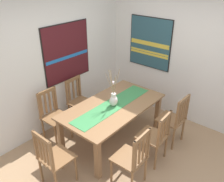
% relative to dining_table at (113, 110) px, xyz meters
% --- Properties ---
extents(ground_plane, '(6.40, 6.40, 0.03)m').
position_rel_dining_table_xyz_m(ground_plane, '(-0.30, -0.63, -0.65)').
color(ground_plane, '#A37F5B').
extents(wall_back, '(6.40, 0.12, 2.70)m').
position_rel_dining_table_xyz_m(wall_back, '(-0.30, 1.23, 0.71)').
color(wall_back, silver).
rests_on(wall_back, ground_plane).
extents(wall_side, '(0.12, 6.40, 2.70)m').
position_rel_dining_table_xyz_m(wall_side, '(1.56, -0.63, 0.71)').
color(wall_side, silver).
rests_on(wall_side, ground_plane).
extents(dining_table, '(1.87, 1.01, 0.74)m').
position_rel_dining_table_xyz_m(dining_table, '(0.00, 0.00, 0.00)').
color(dining_table, '#8E6642').
rests_on(dining_table, ground_plane).
extents(table_runner, '(1.72, 0.36, 0.01)m').
position_rel_dining_table_xyz_m(table_runner, '(0.00, 0.00, 0.10)').
color(table_runner, '#388447').
rests_on(table_runner, dining_table).
extents(centerpiece_vase, '(0.18, 0.23, 0.67)m').
position_rel_dining_table_xyz_m(centerpiece_vase, '(-0.01, -0.02, 0.23)').
color(centerpiece_vase, silver).
rests_on(centerpiece_vase, dining_table).
extents(chair_0, '(0.43, 0.43, 0.96)m').
position_rel_dining_table_xyz_m(chair_0, '(-0.65, 0.86, -0.14)').
color(chair_0, brown).
rests_on(chair_0, ground_plane).
extents(chair_1, '(0.43, 0.43, 0.96)m').
position_rel_dining_table_xyz_m(chair_1, '(0.63, -0.87, -0.13)').
color(chair_1, brown).
rests_on(chair_1, ground_plane).
extents(chair_2, '(0.45, 0.45, 0.95)m').
position_rel_dining_table_xyz_m(chair_2, '(0.01, 0.89, -0.14)').
color(chair_2, brown).
rests_on(chair_2, ground_plane).
extents(chair_3, '(0.45, 0.45, 0.92)m').
position_rel_dining_table_xyz_m(chair_3, '(0.02, -0.87, -0.15)').
color(chair_3, brown).
rests_on(chair_3, ground_plane).
extents(chair_4, '(0.43, 0.43, 0.97)m').
position_rel_dining_table_xyz_m(chair_4, '(-0.62, -0.88, -0.14)').
color(chair_4, brown).
rests_on(chair_4, ground_plane).
extents(chair_5, '(0.43, 0.43, 0.95)m').
position_rel_dining_table_xyz_m(chair_5, '(-1.34, -0.02, -0.13)').
color(chair_5, brown).
rests_on(chair_5, ground_plane).
extents(painting_on_back_wall, '(1.07, 0.05, 1.10)m').
position_rel_dining_table_xyz_m(painting_on_back_wall, '(0.03, 1.16, 0.79)').
color(painting_on_back_wall, black).
extents(painting_on_side_wall, '(0.05, 0.97, 1.05)m').
position_rel_dining_table_xyz_m(painting_on_side_wall, '(1.49, 0.24, 0.82)').
color(painting_on_side_wall, black).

